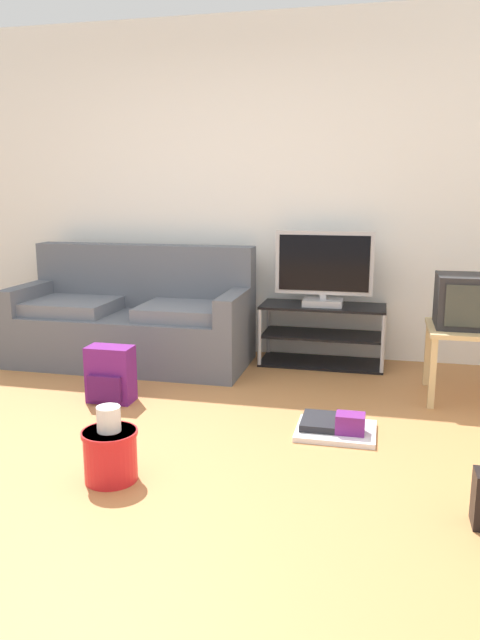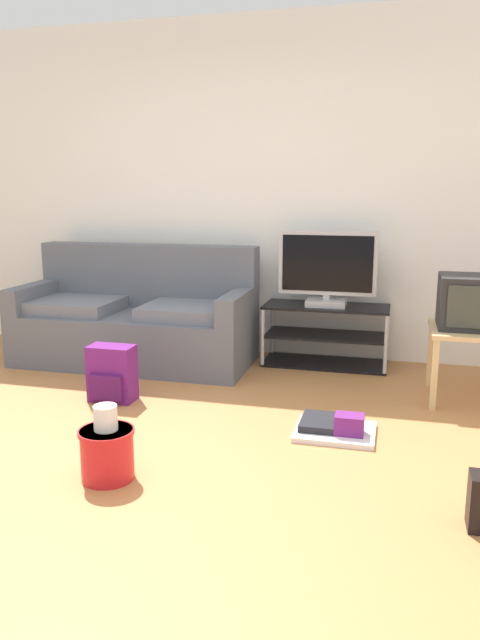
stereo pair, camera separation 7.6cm
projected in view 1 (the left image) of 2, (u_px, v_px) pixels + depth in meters
ground_plane at (114, 476)px, 2.97m from camera, size 9.00×9.80×0.02m
wall_back at (233, 191)px, 5.02m from camera, size 9.00×0.10×2.70m
couch at (134, 321)px, 4.86m from camera, size 1.85×0.82×0.92m
tv_stand at (322, 335)px, 4.80m from camera, size 0.97×0.41×0.48m
flat_tv at (324, 269)px, 4.67m from camera, size 0.75×0.22×0.58m
side_table at (470, 339)px, 3.96m from camera, size 0.54×0.54×0.48m
crt_tv at (473, 301)px, 3.92m from camera, size 0.46×0.39×0.34m
backpack at (111, 375)px, 3.95m from camera, size 0.30×0.24×0.37m
cleaning_bucket at (110, 450)px, 2.88m from camera, size 0.27×0.27×0.37m
floor_tray at (335, 427)px, 3.45m from camera, size 0.45×0.37×0.14m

